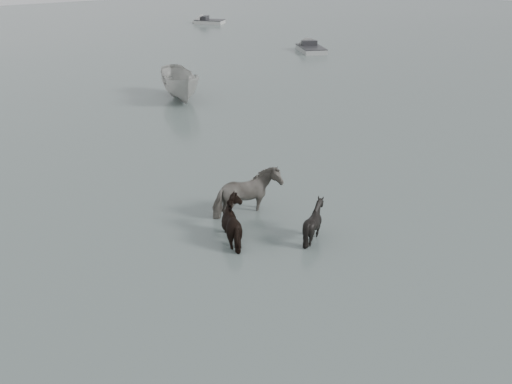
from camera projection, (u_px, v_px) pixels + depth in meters
ground at (243, 228)px, 16.40m from camera, size 140.00×140.00×0.00m
pony_pinto at (247, 188)px, 16.86m from camera, size 2.14×1.11×1.75m
pony_dark at (239, 214)px, 15.53m from camera, size 1.37×1.56×1.47m
pony_black at (314, 217)px, 15.59m from camera, size 1.30×1.20×1.25m
boat_small at (180, 83)px, 29.49m from camera, size 2.92×4.77×1.73m
skiff_port at (311, 47)px, 42.56m from camera, size 3.30×4.64×0.75m
skiff_star at (210, 20)px, 57.29m from camera, size 3.71×4.04×0.75m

